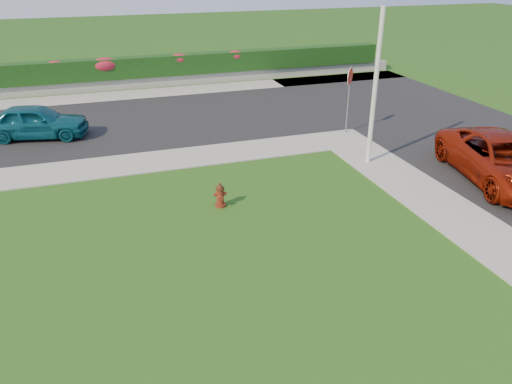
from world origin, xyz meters
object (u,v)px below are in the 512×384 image
object	(u,v)px
utility_pole	(375,89)
sedan_teal	(36,121)
stop_sign	(350,84)
fire_hydrant	(220,195)
suv_red	(503,160)

from	to	relation	value
utility_pole	sedan_teal	bearing A→B (deg)	149.99
utility_pole	stop_sign	size ratio (longest dim) A/B	1.94
sedan_teal	utility_pole	bearing A→B (deg)	-107.53
fire_hydrant	stop_sign	distance (m)	8.52
fire_hydrant	stop_sign	bearing A→B (deg)	43.03
stop_sign	utility_pole	bearing A→B (deg)	-127.61
suv_red	sedan_teal	size ratio (longest dim) A/B	1.34
suv_red	fire_hydrant	bearing A→B (deg)	-175.14
utility_pole	stop_sign	xyz separation A→B (m)	(0.83, 3.24, -0.61)
fire_hydrant	suv_red	world-z (taller)	suv_red
sedan_teal	utility_pole	world-z (taller)	utility_pole
fire_hydrant	sedan_teal	bearing A→B (deg)	130.40
fire_hydrant	suv_red	size ratio (longest dim) A/B	0.14
utility_pole	stop_sign	distance (m)	3.40
suv_red	utility_pole	distance (m)	4.70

